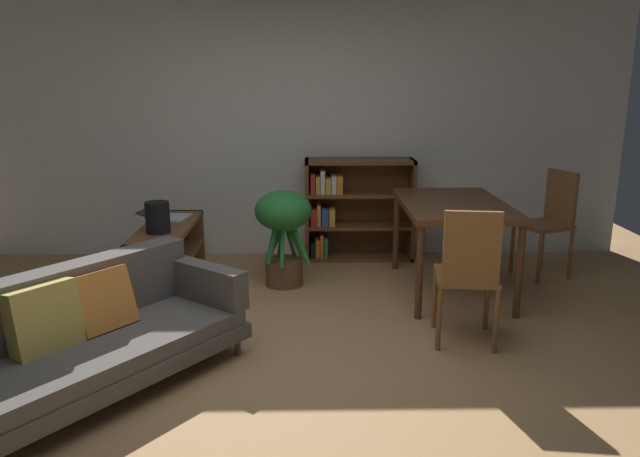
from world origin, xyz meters
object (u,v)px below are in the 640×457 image
Objects in this scene: media_console at (169,258)px; dining_table at (453,211)px; fabric_couch at (81,335)px; potted_floor_plant at (283,226)px; open_laptop at (167,216)px; dining_chair_near at (468,270)px; dining_chair_far at (550,218)px; desk_speaker at (158,217)px; bookshelf at (352,209)px.

dining_table is (2.46, -0.07, 0.43)m from media_console.
fabric_couch is 2.29× the size of potted_floor_plant.
open_laptop is 2.79m from dining_chair_near.
open_laptop is 1.08m from potted_floor_plant.
desk_speaker is at bearing -170.74° from dining_chair_far.
bookshelf is at bearing 161.07° from dining_chair_far.
bookshelf is (1.73, 0.67, -0.08)m from open_laptop.
potted_floor_plant is 1.84m from dining_chair_near.
dining_chair_far reaches higher than dining_table.
bookshelf is (-0.79, 1.04, -0.20)m from dining_table.
bookshelf is (1.79, 2.72, 0.17)m from fabric_couch.
fabric_couch is at bearing -149.78° from dining_chair_far.
dining_chair_near is at bearing -22.22° from desk_speaker.
desk_speaker is at bearing 86.05° from fabric_couch.
fabric_couch is 4.17m from dining_chair_far.
dining_chair_far is at bearing 9.26° from desk_speaker.
dining_table reaches higher than fabric_couch.
bookshelf is (1.67, 0.96, 0.23)m from media_console.
dining_table reaches higher than media_console.
bookshelf reaches higher than fabric_couch.
bookshelf is (1.69, 1.19, -0.19)m from desk_speaker.
media_console is at bearing -174.34° from dining_chair_far.
open_laptop is 1.84× the size of desk_speaker.
dining_chair_near reaches higher than fabric_couch.
potted_floor_plant is at bearing 58.91° from fabric_couch.
desk_speaker is at bearing -161.66° from potted_floor_plant.
bookshelf is at bearing 35.21° from desk_speaker.
dining_chair_far is at bearing 0.81° from open_laptop.
desk_speaker is (0.11, 1.53, 0.37)m from fabric_couch.
potted_floor_plant is at bearing 135.48° from dining_chair_near.
potted_floor_plant is 0.78× the size of bookshelf.
dining_chair_near is 1.91m from dining_chair_far.
desk_speaker is (0.04, -0.52, 0.11)m from open_laptop.
dining_chair_near is (2.33, -0.95, -0.16)m from desk_speaker.
desk_speaker is 3.54m from dining_chair_far.
fabric_couch is 2.00× the size of dining_chair_far.
media_console is 1.50× the size of potted_floor_plant.
fabric_couch is 1.53× the size of media_console.
media_console is at bearing -78.77° from open_laptop.
desk_speaker is at bearing -176.51° from dining_table.
dining_chair_far is (2.47, 0.23, 0.01)m from potted_floor_plant.
potted_floor_plant reaches higher than media_console.
dining_table is at bearing 3.49° from desk_speaker.
open_laptop is 0.55× the size of potted_floor_plant.
desk_speaker is 0.26× the size of dining_chair_far.
fabric_couch is at bearing -93.91° from media_console.
desk_speaker is at bearing -144.79° from bookshelf.
dining_chair_near is at bearing -97.38° from dining_table.
media_console is 2.74× the size of open_laptop.
media_console is 2.61m from dining_chair_near.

